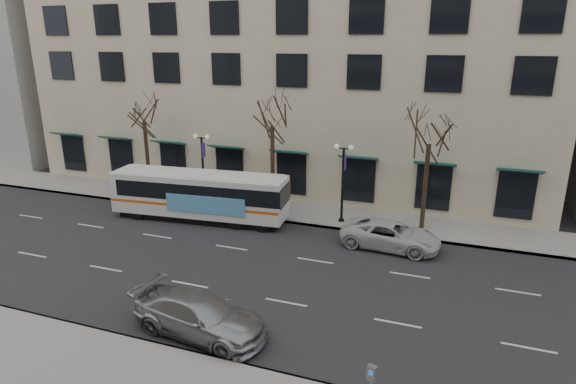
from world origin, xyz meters
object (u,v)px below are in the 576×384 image
at_px(tree_far_left, 143,108).
at_px(tree_far_right, 430,128).
at_px(silver_car, 200,315).
at_px(pay_station, 372,376).
at_px(tree_far_mid, 272,112).
at_px(lamp_post_left, 203,166).
at_px(white_pickup, 391,235).
at_px(lamp_post_right, 343,180).
at_px(city_bus, 200,194).

relative_size(tree_far_left, tree_far_right, 1.03).
distance_m(tree_far_right, silver_car, 17.23).
relative_size(tree_far_right, silver_car, 1.40).
bearing_deg(pay_station, tree_far_right, 103.71).
bearing_deg(tree_far_left, tree_far_mid, 0.00).
height_order(tree_far_left, tree_far_right, tree_far_left).
relative_size(lamp_post_left, white_pickup, 0.94).
distance_m(lamp_post_right, pay_station, 16.46).
bearing_deg(silver_car, lamp_post_left, 36.08).
relative_size(lamp_post_right, white_pickup, 0.94).
height_order(tree_far_mid, city_bus, tree_far_mid).
relative_size(lamp_post_right, pay_station, 3.76).
bearing_deg(tree_far_right, tree_far_mid, 180.00).
xyz_separation_m(tree_far_right, lamp_post_right, (-4.99, -0.60, -3.48)).
relative_size(city_bus, silver_car, 2.06).
relative_size(lamp_post_left, silver_car, 0.91).
bearing_deg(lamp_post_right, lamp_post_left, 180.00).
height_order(tree_far_left, lamp_post_right, tree_far_left).
bearing_deg(tree_far_mid, tree_far_left, -180.00).
height_order(tree_far_left, lamp_post_left, tree_far_left).
distance_m(tree_far_mid, tree_far_right, 10.01).
distance_m(tree_far_left, pay_station, 26.19).
bearing_deg(city_bus, silver_car, -65.89).
bearing_deg(tree_far_right, tree_far_left, 180.00).
distance_m(tree_far_right, lamp_post_left, 15.40).
xyz_separation_m(tree_far_mid, city_bus, (-3.91, -3.00, -5.18)).
bearing_deg(silver_car, tree_far_left, 48.46).
bearing_deg(white_pickup, tree_far_mid, 72.62).
distance_m(tree_far_mid, lamp_post_left, 6.40).
distance_m(lamp_post_left, pay_station, 21.60).
bearing_deg(lamp_post_right, pay_station, -73.01).
xyz_separation_m(lamp_post_right, pay_station, (4.78, -15.64, -1.79)).
bearing_deg(lamp_post_right, silver_car, -99.97).
bearing_deg(lamp_post_left, lamp_post_right, 0.00).
bearing_deg(lamp_post_right, tree_far_mid, 173.17).
bearing_deg(city_bus, white_pickup, -7.04).
height_order(tree_far_mid, white_pickup, tree_far_mid).
height_order(tree_far_right, silver_car, tree_far_right).
distance_m(tree_far_mid, silver_car, 15.93).
distance_m(tree_far_left, city_bus, 8.42).
height_order(tree_far_right, city_bus, tree_far_right).
height_order(lamp_post_left, silver_car, lamp_post_left).
xyz_separation_m(tree_far_right, lamp_post_left, (-14.99, -0.60, -3.48)).
relative_size(tree_far_right, pay_station, 5.82).
relative_size(tree_far_mid, silver_car, 1.49).
bearing_deg(pay_station, tree_far_mid, 135.53).
distance_m(lamp_post_left, white_pickup, 14.00).
bearing_deg(white_pickup, city_bus, 92.43).
distance_m(silver_car, pay_station, 7.44).
distance_m(tree_far_mid, white_pickup, 11.06).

